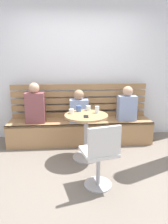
# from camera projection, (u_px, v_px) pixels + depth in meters

# --- Properties ---
(ground) EXTENTS (8.00, 8.00, 0.00)m
(ground) POSITION_uv_depth(u_px,v_px,m) (86.00, 176.00, 2.82)
(ground) COLOR #70665B
(back_wall) EXTENTS (5.20, 0.10, 2.90)m
(back_wall) POSITION_uv_depth(u_px,v_px,m) (79.00, 66.00, 4.03)
(back_wall) COLOR silver
(back_wall) RESTS_ON ground
(booth_bench) EXTENTS (2.70, 0.52, 0.44)m
(booth_bench) POSITION_uv_depth(u_px,v_px,m) (80.00, 131.00, 3.92)
(booth_bench) COLOR #A87C51
(booth_bench) RESTS_ON ground
(booth_backrest) EXTENTS (2.65, 0.04, 0.66)m
(booth_backrest) POSITION_uv_depth(u_px,v_px,m) (80.00, 101.00, 4.01)
(booth_backrest) COLOR #9A7249
(booth_backrest) RESTS_ON booth_bench
(cafe_table) EXTENTS (0.68, 0.68, 0.74)m
(cafe_table) POSITION_uv_depth(u_px,v_px,m) (86.00, 128.00, 3.21)
(cafe_table) COLOR #ADADB2
(cafe_table) RESTS_ON ground
(white_chair) EXTENTS (0.48, 0.48, 0.85)m
(white_chair) POSITION_uv_depth(u_px,v_px,m) (101.00, 154.00, 2.45)
(white_chair) COLOR #ADADB2
(white_chair) RESTS_ON ground
(person_adult) EXTENTS (0.34, 0.22, 0.73)m
(person_adult) POSITION_uv_depth(u_px,v_px,m) (35.00, 105.00, 3.69)
(person_adult) COLOR brown
(person_adult) RESTS_ON booth_bench
(person_child_left) EXTENTS (0.34, 0.22, 0.60)m
(person_child_left) POSITION_uv_depth(u_px,v_px,m) (79.00, 108.00, 3.76)
(person_child_left) COLOR #8C9EC6
(person_child_left) RESTS_ON booth_bench
(person_child_middle) EXTENTS (0.34, 0.22, 0.65)m
(person_child_middle) POSITION_uv_depth(u_px,v_px,m) (127.00, 105.00, 3.83)
(person_child_middle) COLOR #8C9EC6
(person_child_middle) RESTS_ON booth_bench
(cup_glass_short) EXTENTS (0.08, 0.08, 0.08)m
(cup_glass_short) POSITION_uv_depth(u_px,v_px,m) (88.00, 108.00, 3.40)
(cup_glass_short) COLOR silver
(cup_glass_short) RESTS_ON cafe_table
(cup_water_clear) EXTENTS (0.07, 0.07, 0.11)m
(cup_water_clear) POSITION_uv_depth(u_px,v_px,m) (97.00, 110.00, 3.24)
(cup_water_clear) COLOR white
(cup_water_clear) RESTS_ON cafe_table
(cup_ceramic_white) EXTENTS (0.08, 0.08, 0.07)m
(cup_ceramic_white) POSITION_uv_depth(u_px,v_px,m) (71.00, 111.00, 3.21)
(cup_ceramic_white) COLOR white
(cup_ceramic_white) RESTS_ON cafe_table
(cup_mug_blue) EXTENTS (0.08, 0.08, 0.09)m
(cup_mug_blue) POSITION_uv_depth(u_px,v_px,m) (79.00, 109.00, 3.34)
(cup_mug_blue) COLOR #3D5B9E
(cup_mug_blue) RESTS_ON cafe_table
(phone_on_table) EXTENTS (0.08, 0.14, 0.01)m
(phone_on_table) POSITION_uv_depth(u_px,v_px,m) (86.00, 116.00, 3.04)
(phone_on_table) COLOR black
(phone_on_table) RESTS_ON cafe_table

